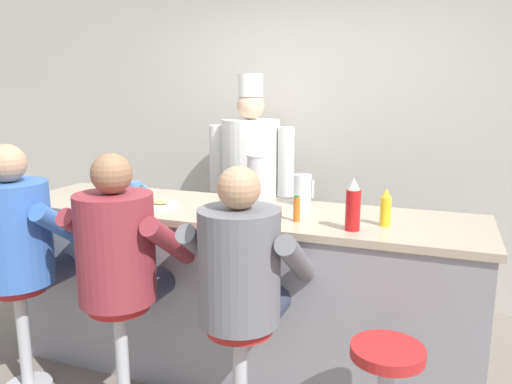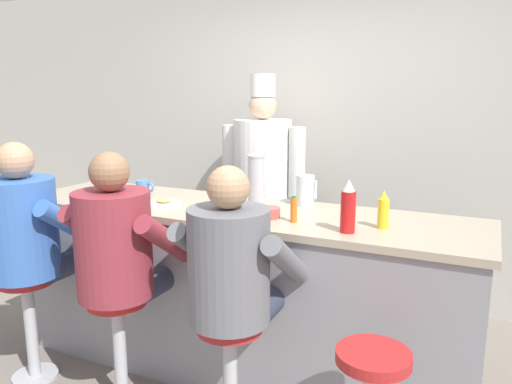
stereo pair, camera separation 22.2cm
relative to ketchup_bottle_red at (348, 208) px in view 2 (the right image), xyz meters
The scene contains 14 objects.
wall_back 1.88m from the ketchup_bottle_red, 113.53° to the left, with size 10.00×0.06×2.70m.
diner_counter 1.01m from the ketchup_bottle_red, 163.65° to the left, with size 2.88×0.75×1.04m.
ketchup_bottle_red is the anchor object (origin of this frame).
mustard_bottle_yellow 0.21m from the ketchup_bottle_red, 46.06° to the left, with size 0.06×0.06×0.20m.
hot_sauce_bottle_orange 0.32m from the ketchup_bottle_red, 167.84° to the left, with size 0.04×0.04×0.14m.
water_pitcher_clear 0.62m from the ketchup_bottle_red, 129.87° to the left, with size 0.13×0.11×0.19m.
breakfast_plate 1.19m from the ketchup_bottle_red, behind, with size 0.22×0.22×0.04m.
cereal_bowl 0.50m from the ketchup_bottle_red, 168.18° to the left, with size 0.13×0.13×0.06m.
coffee_mug_blue 1.54m from the ketchup_bottle_red, 168.16° to the left, with size 0.14×0.09×0.10m.
cup_stack_steel 0.67m from the ketchup_bottle_red, 158.13° to the left, with size 0.10×0.10×0.33m.
diner_seated_blue 1.87m from the ketchup_bottle_red, 167.89° to the right, with size 0.62×0.61×1.46m.
diner_seated_maroon 1.22m from the ketchup_bottle_red, 160.92° to the right, with size 0.61×0.60×1.44m.
diner_seated_grey 0.65m from the ketchup_bottle_red, 138.48° to the right, with size 0.59×0.58×1.41m.
cook_in_whites_near 1.68m from the ketchup_bottle_red, 129.32° to the left, with size 0.73×0.47×1.87m.
Camera 2 is at (1.36, -2.21, 1.74)m, focal length 35.00 mm.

